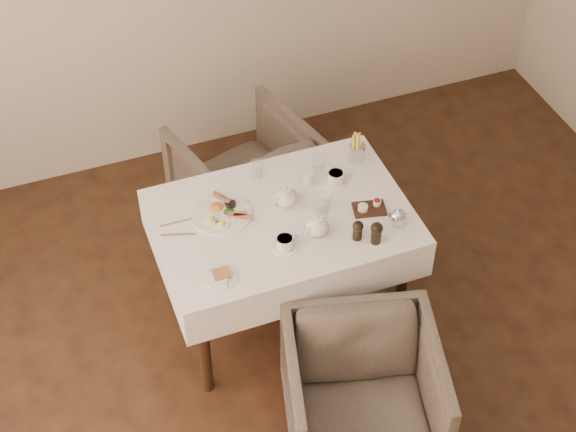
% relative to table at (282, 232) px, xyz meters
% --- Properties ---
extents(table, '(1.28, 0.88, 0.75)m').
position_rel_table_xyz_m(table, '(0.00, 0.00, 0.00)').
color(table, black).
rests_on(table, ground).
extents(armchair_near, '(0.87, 0.88, 0.66)m').
position_rel_table_xyz_m(armchair_near, '(0.08, -0.87, -0.31)').
color(armchair_near, '#473D34').
rests_on(armchair_near, ground).
extents(armchair_far, '(0.89, 0.91, 0.68)m').
position_rel_table_xyz_m(armchair_far, '(0.06, 0.78, -0.30)').
color(armchair_far, '#473D34').
rests_on(armchair_far, ground).
extents(breakfast_plate, '(0.31, 0.31, 0.04)m').
position_rel_table_xyz_m(breakfast_plate, '(-0.28, 0.12, 0.13)').
color(breakfast_plate, white).
rests_on(breakfast_plate, table).
extents(side_plate, '(0.17, 0.16, 0.02)m').
position_rel_table_xyz_m(side_plate, '(-0.42, -0.29, 0.12)').
color(side_plate, white).
rests_on(side_plate, table).
extents(teapot_centre, '(0.18, 0.17, 0.12)m').
position_rel_table_xyz_m(teapot_centre, '(0.04, 0.07, 0.18)').
color(teapot_centre, white).
rests_on(teapot_centre, table).
extents(teapot_front, '(0.19, 0.18, 0.13)m').
position_rel_table_xyz_m(teapot_front, '(0.11, -0.18, 0.18)').
color(teapot_front, white).
rests_on(teapot_front, table).
extents(creamer, '(0.07, 0.07, 0.07)m').
position_rel_table_xyz_m(creamer, '(0.21, 0.18, 0.15)').
color(creamer, white).
rests_on(creamer, table).
extents(teacup_near, '(0.13, 0.13, 0.06)m').
position_rel_table_xyz_m(teacup_near, '(-0.06, -0.21, 0.15)').
color(teacup_near, white).
rests_on(teacup_near, table).
extents(teacup_far, '(0.13, 0.13, 0.07)m').
position_rel_table_xyz_m(teacup_far, '(0.35, 0.14, 0.15)').
color(teacup_far, white).
rests_on(teacup_far, table).
extents(glass_left, '(0.07, 0.07, 0.09)m').
position_rel_table_xyz_m(glass_left, '(-0.02, 0.33, 0.16)').
color(glass_left, silver).
rests_on(glass_left, table).
extents(glass_mid, '(0.08, 0.08, 0.10)m').
position_rel_table_xyz_m(glass_mid, '(0.20, -0.04, 0.17)').
color(glass_mid, silver).
rests_on(glass_mid, table).
extents(glass_right, '(0.06, 0.06, 0.09)m').
position_rel_table_xyz_m(glass_right, '(0.30, 0.27, 0.16)').
color(glass_right, silver).
rests_on(glass_right, table).
extents(condiment_board, '(0.18, 0.14, 0.04)m').
position_rel_table_xyz_m(condiment_board, '(0.42, -0.11, 0.13)').
color(condiment_board, black).
rests_on(condiment_board, table).
extents(pepper_mill_left, '(0.07, 0.07, 0.11)m').
position_rel_table_xyz_m(pepper_mill_left, '(0.29, -0.27, 0.17)').
color(pepper_mill_left, black).
rests_on(pepper_mill_left, table).
extents(pepper_mill_right, '(0.08, 0.08, 0.12)m').
position_rel_table_xyz_m(pepper_mill_right, '(0.36, -0.33, 0.18)').
color(pepper_mill_right, black).
rests_on(pepper_mill_right, table).
extents(silver_pot, '(0.13, 0.12, 0.11)m').
position_rel_table_xyz_m(silver_pot, '(0.51, -0.25, 0.17)').
color(silver_pot, white).
rests_on(silver_pot, table).
extents(fries_cup, '(0.09, 0.09, 0.18)m').
position_rel_table_xyz_m(fries_cup, '(0.52, 0.26, 0.20)').
color(fries_cup, silver).
rests_on(fries_cup, table).
extents(cutlery_fork, '(0.18, 0.02, 0.00)m').
position_rel_table_xyz_m(cutlery_fork, '(-0.51, 0.14, 0.12)').
color(cutlery_fork, silver).
rests_on(cutlery_fork, table).
extents(cutlery_knife, '(0.17, 0.06, 0.00)m').
position_rel_table_xyz_m(cutlery_knife, '(-0.53, 0.06, 0.12)').
color(cutlery_knife, silver).
rests_on(cutlery_knife, table).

